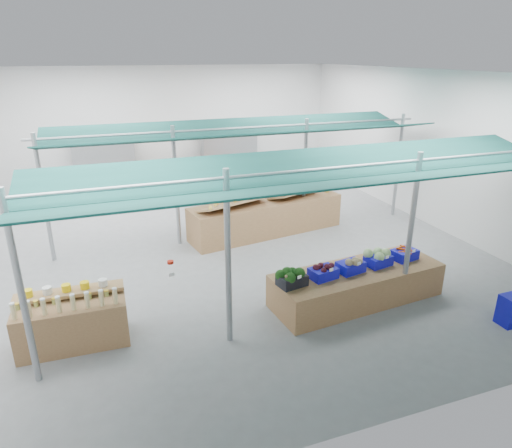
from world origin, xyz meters
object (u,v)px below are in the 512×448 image
at_px(vendor_right, 272,190).
at_px(fruit_counter, 266,217).
at_px(bottle_shelf, 73,320).
at_px(veg_counter, 357,285).
at_px(vendor_left, 212,196).

bearing_deg(vendor_right, fruit_counter, 51.96).
distance_m(bottle_shelf, veg_counter, 5.24).
bearing_deg(bottle_shelf, vendor_right, 42.11).
bearing_deg(veg_counter, vendor_right, 81.97).
bearing_deg(bottle_shelf, fruit_counter, 37.90).
xyz_separation_m(veg_counter, fruit_counter, (-0.38, 3.96, 0.12)).
xyz_separation_m(fruit_counter, vendor_right, (0.60, 1.10, 0.39)).
height_order(bottle_shelf, veg_counter, bottle_shelf).
height_order(fruit_counter, vendor_left, vendor_left).
distance_m(bottle_shelf, fruit_counter, 6.02).
xyz_separation_m(fruit_counter, vendor_left, (-1.20, 1.10, 0.39)).
xyz_separation_m(bottle_shelf, veg_counter, (5.22, -0.38, -0.09)).
relative_size(veg_counter, vendor_left, 2.02).
relative_size(bottle_shelf, fruit_counter, 0.42).
distance_m(bottle_shelf, vendor_right, 7.19).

